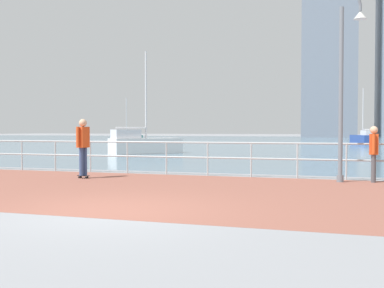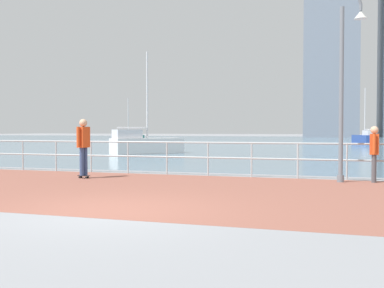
% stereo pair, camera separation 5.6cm
% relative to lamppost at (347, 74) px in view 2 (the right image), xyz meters
% --- Properties ---
extents(ground, '(220.00, 220.00, 0.00)m').
position_rel_lamppost_xyz_m(ground, '(-4.17, 33.83, -3.03)').
color(ground, gray).
extents(brick_paving, '(28.00, 7.38, 0.01)m').
position_rel_lamppost_xyz_m(brick_paving, '(-4.17, -3.15, -3.03)').
color(brick_paving, '#935647').
rests_on(brick_paving, ground).
extents(harbor_water, '(180.00, 88.00, 0.00)m').
position_rel_lamppost_xyz_m(harbor_water, '(-4.17, 45.53, -3.03)').
color(harbor_water, slate).
rests_on(harbor_water, ground).
extents(waterfront_railing, '(25.25, 0.06, 1.09)m').
position_rel_lamppost_xyz_m(waterfront_railing, '(-4.17, 0.53, -2.28)').
color(waterfront_railing, '#B2BCC1').
rests_on(waterfront_railing, ground).
extents(lamppost, '(0.77, 0.50, 5.48)m').
position_rel_lamppost_xyz_m(lamppost, '(0.00, 0.00, 0.00)').
color(lamppost, slate).
rests_on(lamppost, ground).
extents(skateboarder, '(0.41, 0.56, 1.80)m').
position_rel_lamppost_xyz_m(skateboarder, '(-7.57, -1.30, -1.94)').
color(skateboarder, black).
rests_on(skateboarder, ground).
extents(bystander, '(0.26, 0.55, 1.57)m').
position_rel_lamppost_xyz_m(bystander, '(0.75, 0.18, -2.11)').
color(bystander, '#4C4C51').
rests_on(bystander, ground).
extents(sailboat_navy, '(3.96, 4.27, 6.26)m').
position_rel_lamppost_xyz_m(sailboat_navy, '(-11.51, 12.52, -2.43)').
color(sailboat_navy, white).
rests_on(sailboat_navy, ground).
extents(sailboat_gray, '(2.55, 4.41, 5.91)m').
position_rel_lamppost_xyz_m(sailboat_gray, '(2.58, 38.74, -2.47)').
color(sailboat_gray, '#284799').
rests_on(sailboat_gray, ground).
extents(sailboat_blue, '(3.86, 1.29, 5.37)m').
position_rel_lamppost_xyz_m(sailboat_blue, '(-24.96, 38.24, -2.52)').
color(sailboat_blue, '#197266').
rests_on(sailboat_blue, ground).
extents(tower_concrete, '(10.37, 14.26, 45.75)m').
position_rel_lamppost_xyz_m(tower_concrete, '(-1.47, 85.22, 19.01)').
color(tower_concrete, slate).
rests_on(tower_concrete, ground).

